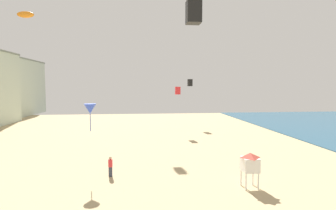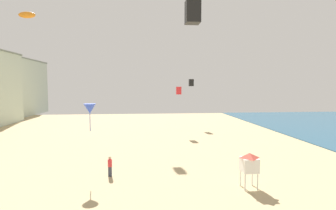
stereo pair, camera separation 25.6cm
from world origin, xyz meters
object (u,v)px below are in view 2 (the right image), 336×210
kite_flyer (110,165)px  kite_black_box_2 (191,83)px  lifeguard_stand (249,163)px  kite_blue_delta (90,109)px  kite_black_box (193,12)px  kite_orange_parafoil (27,15)px  kite_red_box (179,91)px

kite_flyer → kite_black_box_2: 29.09m
kite_flyer → lifeguard_stand: bearing=-110.5°
lifeguard_stand → kite_blue_delta: 13.00m
kite_black_box_2 → kite_black_box: bearing=-100.2°
kite_orange_parafoil → kite_black_box: bearing=-42.2°
kite_flyer → kite_black_box: 13.45m
kite_red_box → kite_blue_delta: kite_red_box is taller
lifeguard_stand → kite_red_box: bearing=109.1°
kite_flyer → kite_blue_delta: size_ratio=0.73×
lifeguard_stand → kite_orange_parafoil: bearing=154.8°
kite_orange_parafoil → kite_red_box: size_ratio=1.78×
kite_red_box → kite_orange_parafoil: bearing=-168.3°
kite_blue_delta → kite_black_box_2: size_ratio=1.76×
kite_orange_parafoil → kite_blue_delta: (10.43, -13.93, -10.92)m
kite_flyer → kite_black_box: bearing=-111.0°
kite_flyer → kite_black_box_2: kite_black_box_2 is taller
kite_flyer → kite_red_box: kite_red_box is taller
kite_flyer → lifeguard_stand: lifeguard_stand is taller
kite_flyer → kite_blue_delta: 4.86m
kite_flyer → kite_orange_parafoil: bearing=37.4°
kite_black_box → kite_orange_parafoil: size_ratio=0.77×
kite_black_box → kite_orange_parafoil: bearing=137.8°
lifeguard_stand → kite_red_box: (-2.15, 22.06, 4.78)m
kite_blue_delta → kite_black_box_2: (12.94, 25.28, 2.46)m
lifeguard_stand → kite_red_box: 22.68m
kite_orange_parafoil → kite_flyer: bearing=-50.3°
kite_orange_parafoil → kite_red_box: 22.75m
lifeguard_stand → kite_black_box: size_ratio=1.57×
kite_flyer → kite_blue_delta: kite_blue_delta is taller
kite_blue_delta → lifeguard_stand: bearing=-18.5°
kite_blue_delta → kite_orange_parafoil: bearing=126.8°
kite_black_box → kite_black_box_2: kite_black_box is taller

